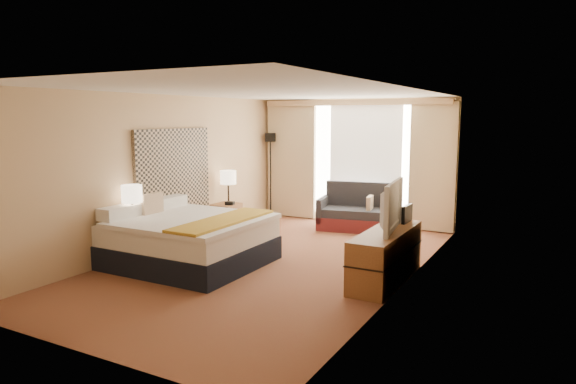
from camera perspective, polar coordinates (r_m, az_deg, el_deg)
The scene contains 21 objects.
floor at distance 8.01m, azimuth -1.92°, elevation -7.83°, with size 4.20×7.00×0.02m, color #5B1B1A.
ceiling at distance 7.70m, azimuth -2.01°, elevation 11.10°, with size 4.20×7.00×0.02m, color silver.
wall_back at distance 10.89m, azimuth 7.44°, elevation 3.39°, with size 4.20×0.02×2.60m, color tan.
wall_front at distance 5.09m, azimuth -22.43°, elevation -2.84°, with size 4.20×0.02×2.60m, color tan.
wall_left at distance 8.99m, azimuth -13.59°, elevation 2.18°, with size 0.02×7.00×2.60m, color tan.
wall_right at distance 6.93m, azimuth 13.18°, elevation 0.41°, with size 0.02×7.00×2.60m, color tan.
headboard at distance 9.11m, azimuth -12.55°, elevation 2.17°, with size 0.06×1.85×1.50m, color black.
nightstand_left at distance 8.26m, azimuth -17.05°, elevation -5.72°, with size 0.45×0.52×0.55m, color #986337.
nightstand_right at distance 10.12m, azimuth -6.90°, elevation -2.85°, with size 0.45×0.52×0.55m, color #986337.
media_dresser at distance 7.19m, azimuth 10.84°, elevation -6.96°, with size 0.50×1.80×0.70m, color #986337.
window at distance 10.77m, azimuth 8.63°, elevation 3.42°, with size 2.30×0.02×2.30m, color white.
curtains at distance 10.78m, azimuth 7.22°, elevation 3.92°, with size 4.12×0.19×2.56m.
bed at distance 7.99m, azimuth -10.93°, elevation -5.21°, with size 2.13×1.95×1.04m.
loveseat at distance 10.33m, azimuth 7.71°, elevation -2.46°, with size 1.60×1.05×0.92m.
floor_lamp at distance 11.47m, azimuth -1.96°, elevation 3.83°, with size 0.24×0.24×1.88m.
desk_chair at distance 7.81m, azimuth 12.18°, elevation -5.20°, with size 0.46×0.46×0.96m.
lamp_left at distance 8.16m, azimuth -16.96°, elevation -0.29°, with size 0.31×0.31×0.65m.
lamp_right at distance 10.02m, azimuth -6.66°, elevation 1.55°, with size 0.31×0.31×0.65m.
tissue_box at distance 7.98m, azimuth -17.31°, elevation -3.74°, with size 0.13×0.13×0.12m, color #91C4E1.
telephone at distance 9.95m, azimuth -6.48°, elevation -1.24°, with size 0.16×0.12×0.06m, color black.
television at distance 7.09m, azimuth 10.71°, elevation -1.50°, with size 1.16×0.15×0.67m, color black.
Camera 1 is at (3.91, -6.62, 2.23)m, focal length 32.00 mm.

